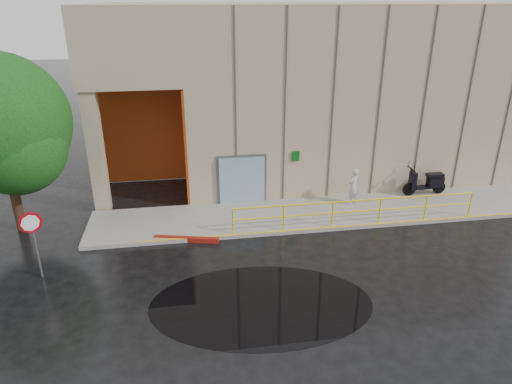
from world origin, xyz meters
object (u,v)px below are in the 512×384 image
(tree_near, at_px, (3,129))
(person, at_px, (353,186))
(scooter, at_px, (427,176))
(red_curb, at_px, (186,239))
(stop_sign, at_px, (32,230))

(tree_near, bearing_deg, person, 0.41)
(scooter, distance_m, tree_near, 16.92)
(red_curb, bearing_deg, tree_near, 163.15)
(person, bearing_deg, red_curb, -19.49)
(stop_sign, height_order, tree_near, tree_near)
(scooter, xyz_separation_m, tree_near, (-16.65, -0.53, 2.98))
(scooter, height_order, stop_sign, stop_sign)
(person, xyz_separation_m, stop_sign, (-11.64, -3.54, 0.76))
(red_curb, height_order, tree_near, tree_near)
(stop_sign, bearing_deg, tree_near, 108.58)
(stop_sign, xyz_separation_m, red_curb, (4.61, 1.60, -1.60))
(scooter, height_order, red_curb, scooter)
(scooter, distance_m, red_curb, 10.87)
(scooter, bearing_deg, tree_near, -178.85)
(person, relative_size, stop_sign, 0.68)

